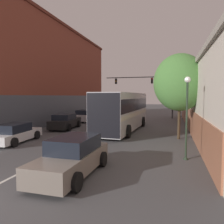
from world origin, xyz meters
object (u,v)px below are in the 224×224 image
at_px(hatchback_foreground, 73,157).
at_px(parked_car_left_near, 65,122).
at_px(bus, 123,110).
at_px(street_lamp, 187,113).
at_px(traffic_signal_gantry, 151,86).
at_px(parked_car_left_distant, 102,113).
at_px(street_tree_near, 180,82).
at_px(parked_car_left_mid, 14,133).
at_px(parked_car_left_far, 85,116).

distance_m(hatchback_foreground, parked_car_left_near, 12.61).
relative_size(hatchback_foreground, parked_car_left_near, 0.96).
xyz_separation_m(bus, street_lamp, (4.94, -8.02, 0.37)).
distance_m(bus, parked_car_left_near, 5.77).
relative_size(parked_car_left_near, traffic_signal_gantry, 0.47).
xyz_separation_m(parked_car_left_distant, street_lamp, (10.75, -19.80, 1.63)).
height_order(hatchback_foreground, street_lamp, street_lamp).
distance_m(hatchback_foreground, street_tree_near, 10.26).
bearing_deg(parked_car_left_mid, street_lamp, -100.20).
distance_m(parked_car_left_near, parked_car_left_distant, 12.12).
bearing_deg(street_lamp, street_tree_near, 92.04).
bearing_deg(traffic_signal_gantry, street_tree_near, -77.19).
xyz_separation_m(parked_car_left_distant, traffic_signal_gantry, (7.10, 0.69, 3.88)).
relative_size(hatchback_foreground, traffic_signal_gantry, 0.45).
xyz_separation_m(parked_car_left_far, street_lamp, (10.95, -13.68, 1.60)).
relative_size(parked_car_left_near, parked_car_left_distant, 1.14).
relative_size(hatchback_foreground, parked_car_left_mid, 1.00).
height_order(bus, parked_car_left_mid, bus).
xyz_separation_m(bus, parked_car_left_near, (-5.63, -0.34, -1.22)).
bearing_deg(parked_car_left_mid, parked_car_left_near, -7.49).
relative_size(street_lamp, street_tree_near, 0.66).
bearing_deg(parked_car_left_distant, street_lamp, -146.44).
distance_m(hatchback_foreground, traffic_signal_gantry, 24.19).
relative_size(bus, parked_car_left_far, 2.66).
height_order(bus, parked_car_left_far, bus).
bearing_deg(parked_car_left_far, parked_car_left_distant, -2.03).
bearing_deg(street_tree_near, traffic_signal_gantry, 102.81).
height_order(bus, parked_car_left_distant, bus).
distance_m(parked_car_left_far, street_tree_near, 14.06).
bearing_deg(parked_car_left_distant, parked_car_left_far, -176.82).
height_order(parked_car_left_near, traffic_signal_gantry, traffic_signal_gantry).
distance_m(bus, parked_car_left_far, 8.35).
relative_size(bus, traffic_signal_gantry, 1.09).
height_order(bus, hatchback_foreground, bus).
distance_m(traffic_signal_gantry, street_lamp, 20.94).
bearing_deg(street_tree_near, parked_car_left_far, 142.10).
relative_size(hatchback_foreground, parked_car_left_far, 1.10).
height_order(hatchback_foreground, parked_car_left_near, hatchback_foreground).
relative_size(parked_car_left_far, street_tree_near, 0.65).
distance_m(traffic_signal_gantry, street_tree_near, 15.58).
bearing_deg(traffic_signal_gantry, parked_car_left_mid, -110.64).
relative_size(parked_car_left_far, parked_car_left_distant, 1.00).
xyz_separation_m(bus, parked_car_left_distant, (-5.81, 11.78, -1.25)).
height_order(parked_car_left_far, parked_car_left_distant, parked_car_left_far).
distance_m(parked_car_left_distant, street_lamp, 22.59).
relative_size(parked_car_left_mid, traffic_signal_gantry, 0.45).
distance_m(parked_car_left_near, street_lamp, 13.16).
bearing_deg(parked_car_left_distant, parked_car_left_mid, -175.50).
bearing_deg(street_tree_near, parked_car_left_distant, 126.06).
bearing_deg(traffic_signal_gantry, parked_car_left_far, -137.00).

